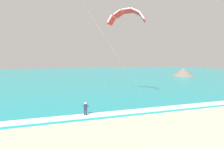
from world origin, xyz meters
The scene contains 6 objects.
sea centered at (0.00, 71.81, 0.10)m, with size 200.00×120.00×0.20m, color teal.
surf_foam centered at (0.00, 12.81, 0.22)m, with size 200.00×1.65×0.04m, color white.
surfboard centered at (-3.83, 13.01, 0.03)m, with size 1.02×1.45×0.09m.
kitesurfer centered at (-3.83, 13.03, 0.94)m, with size 0.67×0.66×1.69m.
kite_primary centered at (4.04, 20.04, 13.06)m, with size 10.31×9.15×12.85m.
headland_right centered at (40.95, 51.95, 1.40)m, with size 8.98×8.98×3.17m.
Camera 1 is at (-8.04, -7.75, 6.35)m, focal length 31.33 mm.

